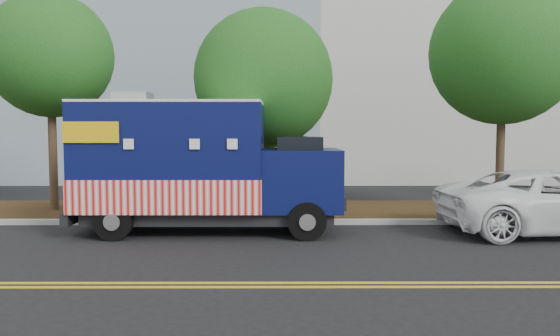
{
  "coord_description": "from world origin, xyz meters",
  "views": [
    {
      "loc": [
        0.04,
        -13.69,
        2.64
      ],
      "look_at": [
        0.08,
        0.6,
        1.64
      ],
      "focal_mm": 35.0,
      "sensor_mm": 36.0,
      "label": 1
    }
  ],
  "objects": [
    {
      "name": "sign_post",
      "position": [
        -2.19,
        1.58,
        1.2
      ],
      "size": [
        0.06,
        0.06,
        2.4
      ],
      "primitive_type": "cube",
      "color": "#473828",
      "rests_on": "ground"
    },
    {
      "name": "curb",
      "position": [
        0.0,
        1.4,
        0.07
      ],
      "size": [
        120.0,
        0.18,
        0.15
      ],
      "primitive_type": "cube",
      "color": "#9E9E99",
      "rests_on": "ground"
    },
    {
      "name": "tree_a",
      "position": [
        -7.02,
        3.38,
        4.93
      ],
      "size": [
        3.83,
        3.83,
        6.86
      ],
      "color": "#38281C",
      "rests_on": "ground"
    },
    {
      "name": "centerline_near",
      "position": [
        0.0,
        -4.45,
        0.01
      ],
      "size": [
        120.0,
        0.1,
        0.01
      ],
      "primitive_type": "cube",
      "color": "gold",
      "rests_on": "ground"
    },
    {
      "name": "ground",
      "position": [
        0.0,
        0.0,
        0.0
      ],
      "size": [
        120.0,
        120.0,
        0.0
      ],
      "primitive_type": "plane",
      "color": "black",
      "rests_on": "ground"
    },
    {
      "name": "tree_c",
      "position": [
        6.89,
        3.1,
        5.0
      ],
      "size": [
        4.42,
        4.42,
        7.21
      ],
      "color": "#38281C",
      "rests_on": "ground"
    },
    {
      "name": "mulch_strip",
      "position": [
        0.0,
        3.5,
        0.07
      ],
      "size": [
        120.0,
        4.0,
        0.15
      ],
      "primitive_type": "cube",
      "color": "black",
      "rests_on": "ground"
    },
    {
      "name": "tree_b",
      "position": [
        -0.42,
        3.2,
        4.2
      ],
      "size": [
        4.28,
        4.28,
        6.34
      ],
      "color": "#38281C",
      "rests_on": "ground"
    },
    {
      "name": "food_truck",
      "position": [
        -2.09,
        0.35,
        1.63
      ],
      "size": [
        6.83,
        2.65,
        3.59
      ],
      "rotation": [
        0.0,
        0.0,
        -0.0
      ],
      "color": "black",
      "rests_on": "ground"
    },
    {
      "name": "white_car",
      "position": [
        7.11,
        0.06,
        0.81
      ],
      "size": [
        6.01,
        3.05,
        1.63
      ],
      "primitive_type": "imported",
      "rotation": [
        0.0,
        0.0,
        1.63
      ],
      "color": "white",
      "rests_on": "ground"
    },
    {
      "name": "centerline_far",
      "position": [
        0.0,
        -4.7,
        0.01
      ],
      "size": [
        120.0,
        0.1,
        0.01
      ],
      "primitive_type": "cube",
      "color": "gold",
      "rests_on": "ground"
    }
  ]
}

